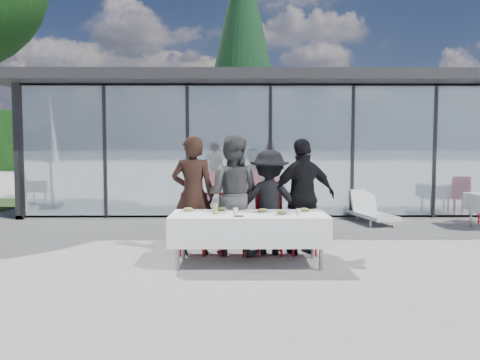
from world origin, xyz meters
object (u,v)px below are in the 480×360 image
(diner_c, at_px, (269,202))
(diner_chair_c, at_px, (269,220))
(diner_chair_a, at_px, (194,220))
(diner_chair_b, at_px, (232,220))
(plate_c, at_px, (263,211))
(folded_eyeglasses, at_px, (239,216))
(juice_bottle, at_px, (215,209))
(conifer_tree, at_px, (243,46))
(lounger, at_px, (371,211))
(diner_d, at_px, (303,196))
(plate_a, at_px, (188,210))
(plate_d, at_px, (304,211))
(diner_chair_d, at_px, (302,220))
(diner_b, at_px, (232,195))
(dining_table, at_px, (249,228))
(plate_extra, at_px, (282,213))
(diner_a, at_px, (193,195))
(plate_b, at_px, (222,210))

(diner_c, height_order, diner_chair_c, diner_c)
(diner_chair_a, bearing_deg, diner_chair_b, 0.00)
(plate_c, xyz_separation_m, folded_eyeglasses, (-0.35, -0.39, -0.02))
(diner_c, distance_m, plate_c, 0.63)
(juice_bottle, bearing_deg, conifer_tree, 87.55)
(folded_eyeglasses, bearing_deg, diner_chair_c, 64.95)
(plate_c, bearing_deg, lounger, 54.30)
(folded_eyeglasses, relative_size, lounger, 0.10)
(diner_d, bearing_deg, plate_c, 25.96)
(plate_a, xyz_separation_m, conifer_tree, (0.99, 13.07, 5.21))
(diner_d, relative_size, plate_d, 7.13)
(diner_chair_d, height_order, plate_d, diner_chair_d)
(conifer_tree, bearing_deg, diner_b, -91.51)
(diner_b, relative_size, diner_d, 1.02)
(dining_table, bearing_deg, plate_extra, -18.71)
(plate_extra, relative_size, lounger, 0.18)
(diner_chair_a, height_order, diner_chair_d, same)
(diner_chair_b, bearing_deg, diner_c, -6.11)
(diner_chair_b, height_order, diner_c, diner_c)
(diner_b, relative_size, folded_eyeglasses, 13.58)
(diner_chair_d, xyz_separation_m, folded_eyeglasses, (-1.04, -1.06, 0.22))
(diner_chair_b, bearing_deg, diner_a, -174.19)
(diner_a, relative_size, plate_extra, 7.30)
(diner_chair_a, bearing_deg, diner_b, -5.81)
(diner_d, height_order, conifer_tree, conifer_tree)
(plate_b, xyz_separation_m, plate_extra, (0.87, -0.38, 0.00))
(plate_extra, xyz_separation_m, juice_bottle, (-0.95, 0.07, 0.06))
(diner_chair_b, xyz_separation_m, plate_a, (-0.65, -0.57, 0.24))
(diner_chair_b, xyz_separation_m, diner_c, (0.59, -0.06, 0.30))
(diner_chair_b, distance_m, diner_chair_c, 0.59)
(dining_table, distance_m, conifer_tree, 14.33)
(diner_chair_b, bearing_deg, diner_chair_a, 180.00)
(diner_chair_d, distance_m, plate_extra, 1.03)
(plate_c, height_order, conifer_tree, conifer_tree)
(plate_a, bearing_deg, diner_c, 21.89)
(diner_chair_c, bearing_deg, diner_a, -177.01)
(lounger, bearing_deg, conifer_tree, 106.58)
(plate_d, distance_m, plate_extra, 0.46)
(diner_b, bearing_deg, plate_d, 167.72)
(diner_a, xyz_separation_m, lounger, (3.77, 3.13, -0.69))
(diner_chair_c, xyz_separation_m, juice_bottle, (-0.83, -0.84, 0.29))
(dining_table, xyz_separation_m, diner_chair_d, (0.89, 0.75, -0.00))
(diner_chair_b, bearing_deg, plate_a, -139.17)
(dining_table, xyz_separation_m, plate_a, (-0.90, 0.18, 0.24))
(plate_a, bearing_deg, diner_chair_d, 17.52)
(diner_b, relative_size, juice_bottle, 11.63)
(dining_table, bearing_deg, diner_chair_a, 139.32)
(diner_chair_c, relative_size, plate_d, 3.75)
(folded_eyeglasses, bearing_deg, lounger, 53.60)
(plate_c, xyz_separation_m, juice_bottle, (-0.69, -0.16, 0.06))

